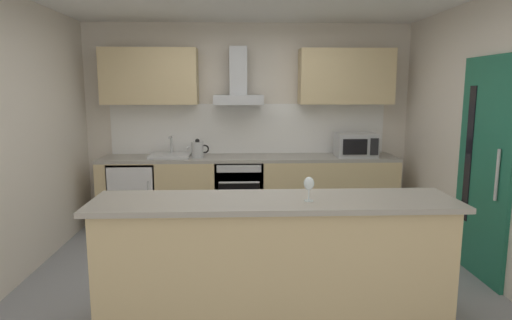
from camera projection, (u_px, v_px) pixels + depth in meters
ground at (254, 278)px, 4.12m from camera, size 5.27×4.90×0.02m
wall_back at (248, 123)px, 5.89m from camera, size 5.27×0.12×2.60m
wall_left at (3, 141)px, 3.82m from camera, size 0.12×4.90×2.60m
wall_right at (493, 139)px, 4.00m from camera, size 0.12×4.90×2.60m
backsplash_tile at (249, 129)px, 5.83m from camera, size 3.63×0.02×0.66m
counter_back at (249, 191)px, 5.65m from camera, size 3.76×0.60×0.90m
counter_island at (274, 260)px, 3.29m from camera, size 2.69×0.64×0.95m
upper_cabinets at (249, 77)px, 5.57m from camera, size 3.71×0.32×0.70m
side_door at (484, 169)px, 4.02m from camera, size 0.08×0.85×2.05m
oven at (239, 191)px, 5.62m from camera, size 0.60×0.62×0.80m
refrigerator at (136, 194)px, 5.57m from camera, size 0.58×0.60×0.85m
microwave at (356, 145)px, 5.56m from camera, size 0.50×0.38×0.30m
sink at (170, 155)px, 5.52m from camera, size 0.50×0.40×0.26m
kettle at (198, 149)px, 5.48m from camera, size 0.29×0.15×0.24m
range_hood at (238, 86)px, 5.53m from camera, size 0.62×0.45×0.72m
wine_glass at (309, 184)px, 3.13m from camera, size 0.08×0.08×0.18m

